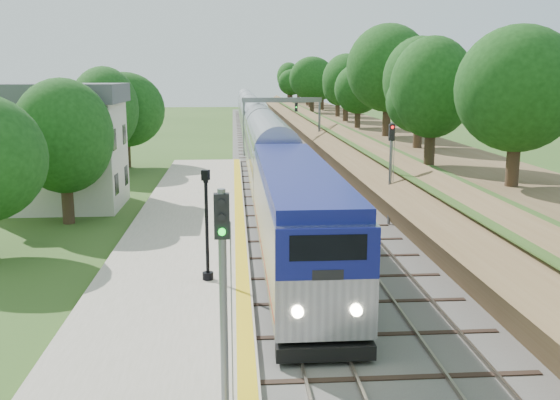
{
  "coord_description": "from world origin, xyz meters",
  "views": [
    {
      "loc": [
        -2.62,
        -10.98,
        8.54
      ],
      "look_at": [
        -0.5,
        17.47,
        2.8
      ],
      "focal_mm": 40.0,
      "sensor_mm": 36.0,
      "label": 1
    }
  ],
  "objects": [
    {
      "name": "signal_farside",
      "position": [
        6.2,
        23.3,
        3.68
      ],
      "size": [
        0.32,
        0.25,
        5.83
      ],
      "color": "slate",
      "rests_on": "ground"
    },
    {
      "name": "lamppost_far",
      "position": [
        -3.74,
        13.36,
        2.39
      ],
      "size": [
        0.44,
        0.44,
        4.5
      ],
      "color": "black",
      "rests_on": "platform"
    },
    {
      "name": "trees_behind_platform",
      "position": [
        -11.17,
        20.67,
        4.53
      ],
      "size": [
        7.82,
        53.32,
        7.21
      ],
      "color": "#332316",
      "rests_on": "ground"
    },
    {
      "name": "embankment",
      "position": [
        10.35,
        60.0,
        1.95
      ],
      "size": [
        10.64,
        170.0,
        11.7
      ],
      "color": "brown",
      "rests_on": "ground"
    },
    {
      "name": "signal_platform",
      "position": [
        -2.9,
        2.17,
        3.93
      ],
      "size": [
        0.34,
        0.27,
        5.77
      ],
      "color": "slate",
      "rests_on": "platform"
    },
    {
      "name": "train",
      "position": [
        0.0,
        65.78,
        2.29
      ],
      "size": [
        3.04,
        121.96,
        4.47
      ],
      "color": "black",
      "rests_on": "trackbed"
    },
    {
      "name": "station_building",
      "position": [
        -14.0,
        30.0,
        4.09
      ],
      "size": [
        8.6,
        6.6,
        8.0
      ],
      "color": "beige",
      "rests_on": "ground"
    },
    {
      "name": "trackbed",
      "position": [
        2.0,
        60.0,
        0.07
      ],
      "size": [
        9.5,
        170.0,
        0.28
      ],
      "color": "#4C4944",
      "rests_on": "ground"
    },
    {
      "name": "yellow_stripe",
      "position": [
        -2.35,
        16.0,
        0.39
      ],
      "size": [
        0.55,
        68.0,
        0.01
      ],
      "primitive_type": "cube",
      "color": "gold",
      "rests_on": "platform"
    },
    {
      "name": "platform",
      "position": [
        -5.2,
        16.0,
        0.19
      ],
      "size": [
        6.4,
        68.0,
        0.38
      ],
      "primitive_type": "cube",
      "color": "gray",
      "rests_on": "ground"
    },
    {
      "name": "signal_gantry",
      "position": [
        2.47,
        54.99,
        4.82
      ],
      "size": [
        8.4,
        0.38,
        6.2
      ],
      "color": "slate",
      "rests_on": "ground"
    }
  ]
}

